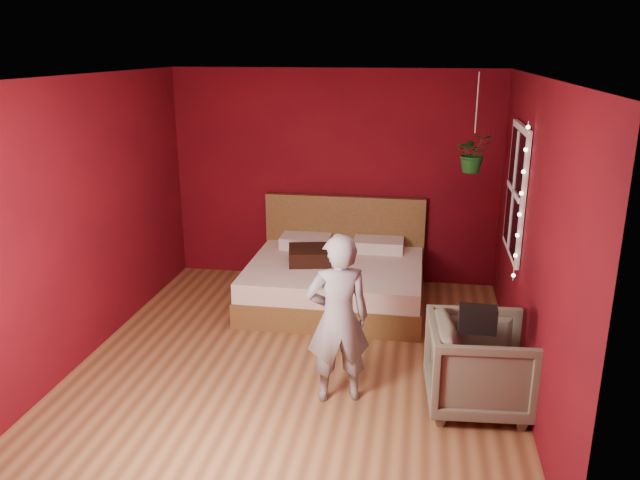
# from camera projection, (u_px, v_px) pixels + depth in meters

# --- Properties ---
(floor) EXTENTS (4.50, 4.50, 0.00)m
(floor) POSITION_uv_depth(u_px,v_px,m) (299.00, 359.00, 5.91)
(floor) COLOR #97653C
(floor) RESTS_ON ground
(room_walls) EXTENTS (4.04, 4.54, 2.62)m
(room_walls) POSITION_uv_depth(u_px,v_px,m) (297.00, 185.00, 5.41)
(room_walls) COLOR #630A12
(room_walls) RESTS_ON ground
(window) EXTENTS (0.05, 0.97, 1.27)m
(window) POSITION_uv_depth(u_px,v_px,m) (516.00, 191.00, 6.01)
(window) COLOR white
(window) RESTS_ON room_walls
(fairy_lights) EXTENTS (0.04, 0.04, 1.45)m
(fairy_lights) POSITION_uv_depth(u_px,v_px,m) (520.00, 204.00, 5.52)
(fairy_lights) COLOR silver
(fairy_lights) RESTS_ON room_walls
(bed) EXTENTS (1.97, 1.68, 1.09)m
(bed) POSITION_uv_depth(u_px,v_px,m) (336.00, 278.00, 7.17)
(bed) COLOR brown
(bed) RESTS_ON ground
(person) EXTENTS (0.60, 0.48, 1.44)m
(person) POSITION_uv_depth(u_px,v_px,m) (338.00, 319.00, 5.05)
(person) COLOR gray
(person) RESTS_ON ground
(armchair) EXTENTS (0.88, 0.86, 0.75)m
(armchair) POSITION_uv_depth(u_px,v_px,m) (480.00, 365.00, 5.03)
(armchair) COLOR #6B6854
(armchair) RESTS_ON ground
(handbag) EXTENTS (0.29, 0.15, 0.20)m
(handbag) POSITION_uv_depth(u_px,v_px,m) (478.00, 319.00, 4.74)
(handbag) COLOR black
(handbag) RESTS_ON armchair
(throw_pillow) EXTENTS (0.56, 0.56, 0.17)m
(throw_pillow) POSITION_uv_depth(u_px,v_px,m) (310.00, 255.00, 7.05)
(throw_pillow) COLOR black
(throw_pillow) RESTS_ON bed
(hanging_plant) EXTENTS (0.41, 0.37, 0.99)m
(hanging_plant) POSITION_uv_depth(u_px,v_px,m) (473.00, 153.00, 6.27)
(hanging_plant) COLOR silver
(hanging_plant) RESTS_ON room_walls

